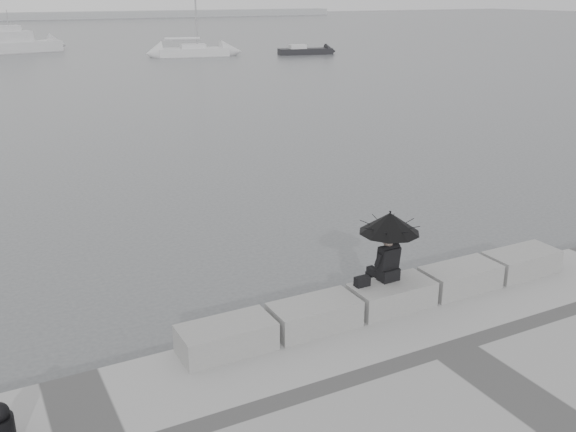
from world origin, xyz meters
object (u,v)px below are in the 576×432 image
seated_person (390,231)px  mooring_bollard (1,430)px  sailboat_right (193,51)px  small_motorboat (305,51)px  motor_cruiser (19,44)px

seated_person → mooring_bollard: 7.17m
mooring_bollard → sailboat_right: bearing=67.9°
sailboat_right → small_motorboat: (11.01, -3.54, -0.21)m
seated_person → sailboat_right: bearing=72.1°
seated_person → mooring_bollard: bearing=-172.8°
sailboat_right → motor_cruiser: bearing=150.3°
mooring_bollard → motor_cruiser: size_ratio=0.08×
mooring_bollard → motor_cruiser: bearing=83.8°
seated_person → small_motorboat: bearing=60.5°
seated_person → small_motorboat: 57.46m
sailboat_right → small_motorboat: 11.57m
motor_cruiser → small_motorboat: bearing=-43.7°
mooring_bollard → small_motorboat: bearing=57.2°
motor_cruiser → small_motorboat: motor_cruiser is taller
sailboat_right → mooring_bollard: bearing=-101.0°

